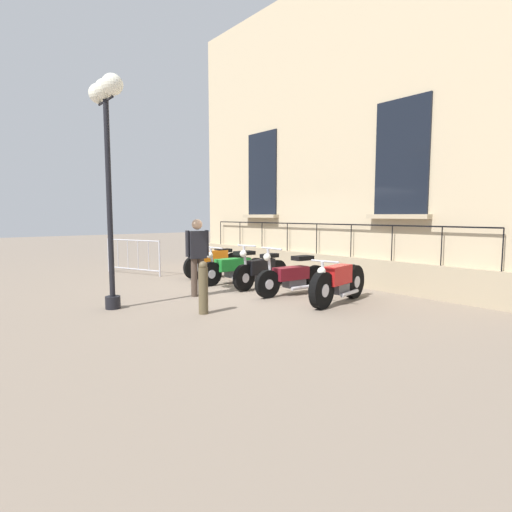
{
  "coord_description": "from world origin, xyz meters",
  "views": [
    {
      "loc": [
        5.94,
        7.51,
        1.77
      ],
      "look_at": [
        -0.21,
        0.0,
        0.8
      ],
      "focal_mm": 28.62,
      "sensor_mm": 36.0,
      "label": 1
    }
  ],
  "objects_px": {
    "motorcycle_orange": "(215,262)",
    "motorcycle_red": "(339,282)",
    "motorcycle_maroon": "(292,277)",
    "bollard": "(203,287)",
    "lamppost": "(107,130)",
    "motorcycle_green": "(234,267)",
    "crowd_barrier": "(133,255)",
    "pedestrian_standing": "(197,253)",
    "motorcycle_black": "(261,271)"
  },
  "relations": [
    {
      "from": "motorcycle_black",
      "to": "motorcycle_red",
      "type": "distance_m",
      "value": 2.35
    },
    {
      "from": "motorcycle_black",
      "to": "pedestrian_standing",
      "type": "height_order",
      "value": "pedestrian_standing"
    },
    {
      "from": "motorcycle_maroon",
      "to": "motorcycle_red",
      "type": "height_order",
      "value": "motorcycle_maroon"
    },
    {
      "from": "motorcycle_red",
      "to": "motorcycle_orange",
      "type": "bearing_deg",
      "value": -89.72
    },
    {
      "from": "motorcycle_orange",
      "to": "motorcycle_red",
      "type": "relative_size",
      "value": 0.98
    },
    {
      "from": "motorcycle_maroon",
      "to": "pedestrian_standing",
      "type": "relative_size",
      "value": 1.2
    },
    {
      "from": "motorcycle_maroon",
      "to": "pedestrian_standing",
      "type": "xyz_separation_m",
      "value": [
        1.75,
        -1.17,
        0.55
      ]
    },
    {
      "from": "crowd_barrier",
      "to": "pedestrian_standing",
      "type": "height_order",
      "value": "pedestrian_standing"
    },
    {
      "from": "motorcycle_black",
      "to": "motorcycle_maroon",
      "type": "xyz_separation_m",
      "value": [
        0.01,
        1.1,
        -0.01
      ]
    },
    {
      "from": "lamppost",
      "to": "bollard",
      "type": "height_order",
      "value": "lamppost"
    },
    {
      "from": "motorcycle_maroon",
      "to": "pedestrian_standing",
      "type": "distance_m",
      "value": 2.18
    },
    {
      "from": "motorcycle_maroon",
      "to": "bollard",
      "type": "distance_m",
      "value": 2.53
    },
    {
      "from": "motorcycle_red",
      "to": "lamppost",
      "type": "distance_m",
      "value": 5.28
    },
    {
      "from": "motorcycle_black",
      "to": "crowd_barrier",
      "type": "distance_m",
      "value": 4.53
    },
    {
      "from": "motorcycle_maroon",
      "to": "crowd_barrier",
      "type": "distance_m",
      "value": 5.57
    },
    {
      "from": "crowd_barrier",
      "to": "motorcycle_orange",
      "type": "bearing_deg",
      "value": 125.42
    },
    {
      "from": "motorcycle_orange",
      "to": "crowd_barrier",
      "type": "distance_m",
      "value": 2.64
    },
    {
      "from": "motorcycle_maroon",
      "to": "pedestrian_standing",
      "type": "bearing_deg",
      "value": -33.93
    },
    {
      "from": "motorcycle_maroon",
      "to": "crowd_barrier",
      "type": "height_order",
      "value": "motorcycle_maroon"
    },
    {
      "from": "motorcycle_maroon",
      "to": "motorcycle_red",
      "type": "relative_size",
      "value": 1.0
    },
    {
      "from": "lamppost",
      "to": "crowd_barrier",
      "type": "height_order",
      "value": "lamppost"
    },
    {
      "from": "bollard",
      "to": "motorcycle_red",
      "type": "bearing_deg",
      "value": 159.61
    },
    {
      "from": "lamppost",
      "to": "bollard",
      "type": "bearing_deg",
      "value": 127.74
    },
    {
      "from": "motorcycle_black",
      "to": "lamppost",
      "type": "height_order",
      "value": "lamppost"
    },
    {
      "from": "motorcycle_red",
      "to": "motorcycle_maroon",
      "type": "bearing_deg",
      "value": -86.44
    },
    {
      "from": "motorcycle_black",
      "to": "crowd_barrier",
      "type": "height_order",
      "value": "motorcycle_black"
    },
    {
      "from": "motorcycle_maroon",
      "to": "crowd_barrier",
      "type": "bearing_deg",
      "value": -74.68
    },
    {
      "from": "motorcycle_red",
      "to": "bollard",
      "type": "distance_m",
      "value": 2.77
    },
    {
      "from": "crowd_barrier",
      "to": "motorcycle_green",
      "type": "bearing_deg",
      "value": 112.6
    },
    {
      "from": "crowd_barrier",
      "to": "pedestrian_standing",
      "type": "relative_size",
      "value": 1.22
    },
    {
      "from": "motorcycle_red",
      "to": "bollard",
      "type": "relative_size",
      "value": 2.13
    },
    {
      "from": "motorcycle_orange",
      "to": "lamppost",
      "type": "height_order",
      "value": "lamppost"
    },
    {
      "from": "motorcycle_red",
      "to": "lamppost",
      "type": "xyz_separation_m",
      "value": [
        3.71,
        -2.41,
        2.89
      ]
    },
    {
      "from": "motorcycle_green",
      "to": "motorcycle_black",
      "type": "bearing_deg",
      "value": 96.42
    },
    {
      "from": "lamppost",
      "to": "pedestrian_standing",
      "type": "height_order",
      "value": "lamppost"
    },
    {
      "from": "motorcycle_orange",
      "to": "motorcycle_red",
      "type": "xyz_separation_m",
      "value": [
        -0.02,
        4.47,
        -0.02
      ]
    },
    {
      "from": "motorcycle_red",
      "to": "lamppost",
      "type": "height_order",
      "value": "lamppost"
    },
    {
      "from": "motorcycle_black",
      "to": "bollard",
      "type": "relative_size",
      "value": 1.98
    },
    {
      "from": "lamppost",
      "to": "bollard",
      "type": "relative_size",
      "value": 4.43
    },
    {
      "from": "motorcycle_red",
      "to": "crowd_barrier",
      "type": "relative_size",
      "value": 0.99
    },
    {
      "from": "motorcycle_orange",
      "to": "bollard",
      "type": "height_order",
      "value": "bollard"
    },
    {
      "from": "motorcycle_green",
      "to": "bollard",
      "type": "height_order",
      "value": "motorcycle_green"
    },
    {
      "from": "motorcycle_maroon",
      "to": "lamppost",
      "type": "relative_size",
      "value": 0.48
    },
    {
      "from": "motorcycle_red",
      "to": "bollard",
      "type": "xyz_separation_m",
      "value": [
        2.59,
        -0.96,
        0.05
      ]
    },
    {
      "from": "motorcycle_orange",
      "to": "motorcycle_green",
      "type": "xyz_separation_m",
      "value": [
        0.15,
        1.15,
        -0.03
      ]
    },
    {
      "from": "motorcycle_green",
      "to": "crowd_barrier",
      "type": "xyz_separation_m",
      "value": [
        1.37,
        -3.3,
        0.15
      ]
    },
    {
      "from": "motorcycle_maroon",
      "to": "bollard",
      "type": "relative_size",
      "value": 2.13
    },
    {
      "from": "motorcycle_green",
      "to": "pedestrian_standing",
      "type": "bearing_deg",
      "value": 28.49
    },
    {
      "from": "motorcycle_black",
      "to": "motorcycle_maroon",
      "type": "relative_size",
      "value": 0.93
    },
    {
      "from": "motorcycle_green",
      "to": "motorcycle_black",
      "type": "distance_m",
      "value": 0.98
    }
  ]
}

